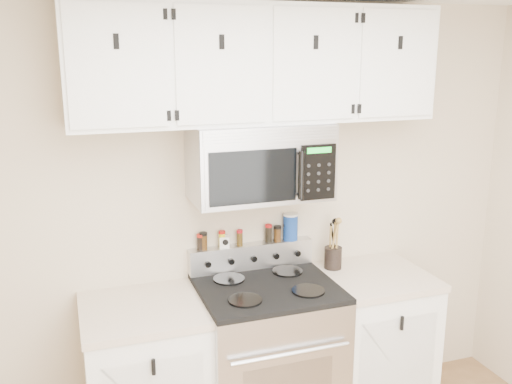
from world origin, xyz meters
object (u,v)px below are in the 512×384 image
microwave (260,161)px  utensil_crock (333,256)px  range (267,360)px  salt_canister (290,227)px

microwave → utensil_crock: bearing=6.7°
range → microwave: (0.00, 0.13, 1.14)m
utensil_crock → salt_canister: salt_canister is taller
utensil_crock → salt_canister: (-0.24, 0.10, 0.18)m
range → microwave: size_ratio=1.45×
utensil_crock → salt_canister: bearing=158.4°
range → salt_canister: 0.79m
range → utensil_crock: bearing=20.4°
microwave → salt_canister: bearing=31.8°
range → microwave: bearing=89.8°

